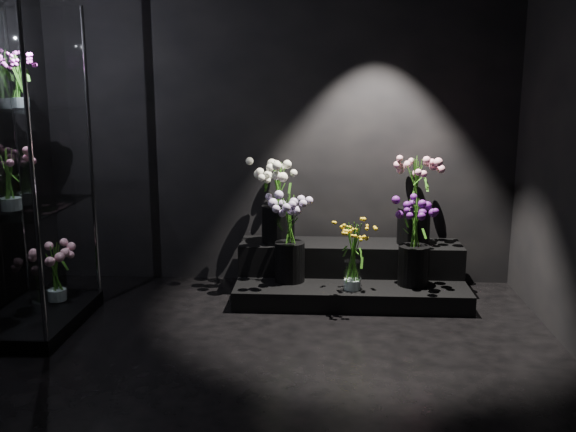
{
  "coord_description": "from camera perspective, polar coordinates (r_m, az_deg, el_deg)",
  "views": [
    {
      "loc": [
        0.39,
        -3.47,
        1.74
      ],
      "look_at": [
        0.12,
        1.2,
        0.75
      ],
      "focal_mm": 40.0,
      "sensor_mm": 36.0,
      "label": 1
    }
  ],
  "objects": [
    {
      "name": "floor",
      "position": [
        3.9,
        -2.89,
        -14.5
      ],
      "size": [
        4.0,
        4.0,
        0.0
      ],
      "primitive_type": "plane",
      "color": "black",
      "rests_on": "ground"
    },
    {
      "name": "bouquet_purple",
      "position": [
        5.1,
        11.2,
        -1.94
      ],
      "size": [
        0.37,
        0.37,
        0.68
      ],
      "rotation": [
        0.0,
        0.0,
        -0.15
      ],
      "color": "black",
      "rests_on": "display_riser"
    },
    {
      "name": "bouquet_lilac",
      "position": [
        5.09,
        0.15,
        -1.33
      ],
      "size": [
        0.5,
        0.5,
        0.7
      ],
      "rotation": [
        0.0,
        0.0,
        -0.34
      ],
      "color": "black",
      "rests_on": "display_riser"
    },
    {
      "name": "bouquet_cream_roses",
      "position": [
        5.29,
        -0.89,
        1.64
      ],
      "size": [
        0.42,
        0.42,
        0.68
      ],
      "rotation": [
        0.0,
        0.0,
        0.12
      ],
      "color": "black",
      "rests_on": "display_riser"
    },
    {
      "name": "bouquet_pink_roses",
      "position": [
        5.36,
        11.2,
        1.72
      ],
      "size": [
        0.38,
        0.38,
        0.72
      ],
      "rotation": [
        0.0,
        0.0,
        0.03
      ],
      "color": "black",
      "rests_on": "display_riser"
    },
    {
      "name": "display_riser",
      "position": [
        5.34,
        5.55,
        -5.16
      ],
      "size": [
        1.84,
        0.82,
        0.41
      ],
      "color": "black",
      "rests_on": "floor"
    },
    {
      "name": "wall_back",
      "position": [
        5.5,
        -0.78,
        8.44
      ],
      "size": [
        4.0,
        0.0,
        4.0
      ],
      "primitive_type": "plane",
      "rotation": [
        1.57,
        0.0,
        0.0
      ],
      "color": "black",
      "rests_on": "floor"
    },
    {
      "name": "bouquet_case_base_pink",
      "position": [
        5.14,
        -19.97,
        -4.53
      ],
      "size": [
        0.35,
        0.35,
        0.45
      ],
      "rotation": [
        0.0,
        0.0,
        0.08
      ],
      "color": "white",
      "rests_on": "display_case"
    },
    {
      "name": "display_case",
      "position": [
        4.77,
        -22.4,
        3.79
      ],
      "size": [
        0.62,
        1.03,
        2.27
      ],
      "color": "black",
      "rests_on": "floor"
    },
    {
      "name": "wall_front",
      "position": [
        1.56,
        -11.36,
        -0.81
      ],
      "size": [
        4.0,
        0.0,
        4.0
      ],
      "primitive_type": "plane",
      "rotation": [
        -1.57,
        0.0,
        0.0
      ],
      "color": "black",
      "rests_on": "floor"
    },
    {
      "name": "bouquet_case_pink",
      "position": [
        4.66,
        -23.56,
        3.11
      ],
      "size": [
        0.38,
        0.38,
        0.41
      ],
      "rotation": [
        0.0,
        0.0,
        -0.32
      ],
      "color": "white",
      "rests_on": "display_case"
    },
    {
      "name": "bouquet_case_magenta",
      "position": [
        4.85,
        -22.83,
        11.16
      ],
      "size": [
        0.26,
        0.26,
        0.37
      ],
      "rotation": [
        0.0,
        0.0,
        -0.19
      ],
      "color": "white",
      "rests_on": "display_case"
    },
    {
      "name": "bouquet_orange_bells",
      "position": [
        4.94,
        5.78,
        -3.56
      ],
      "size": [
        0.31,
        0.31,
        0.53
      ],
      "rotation": [
        0.0,
        0.0,
        0.39
      ],
      "color": "white",
      "rests_on": "display_riser"
    }
  ]
}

